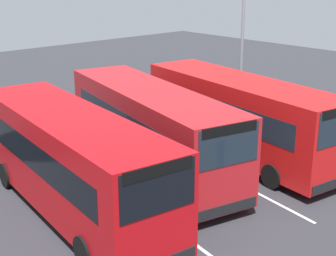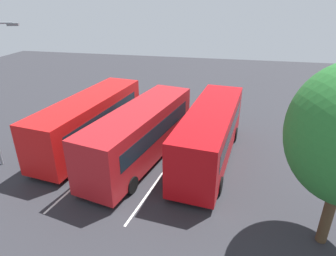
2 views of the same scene
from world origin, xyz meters
The scene contains 7 objects.
ground_plane centered at (0.00, 0.00, 0.00)m, with size 65.47×65.47×0.00m, color #2B2B30.
bus_far_left centered at (0.40, -4.26, 1.86)m, with size 10.42×3.76×3.40m.
bus_center_left centered at (-0.44, -0.09, 1.86)m, with size 10.49×4.68×3.40m.
bus_center_right centered at (0.76, 3.85, 1.86)m, with size 10.45×3.97×3.40m.
pedestrian centered at (8.36, 0.22, 0.97)m, with size 0.35×0.35×1.65m.
lane_stripe_outer_left centered at (0.00, -2.04, 0.00)m, with size 12.96×0.12×0.01m, color silver.
lane_stripe_inner_left centered at (0.00, 2.04, 0.00)m, with size 12.96×0.12×0.01m, color silver.
Camera 2 is at (-15.92, -5.02, 9.57)m, focal length 31.23 mm.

